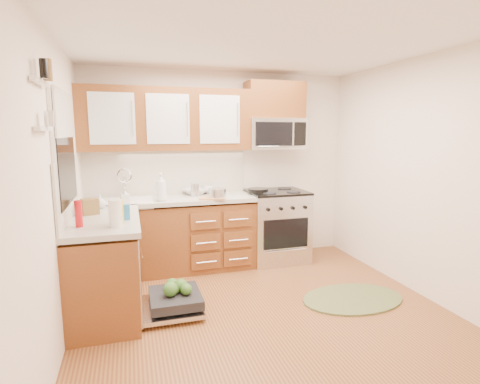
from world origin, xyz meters
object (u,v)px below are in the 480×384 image
object	(u,v)px
stock_pot	(217,194)
bowl_b	(194,192)
microwave	(275,134)
bowl_a	(195,192)
range	(276,226)
paper_towel_roll	(116,213)
cup	(208,189)
rug	(353,299)
skillet	(258,190)
cutting_board	(212,198)
sink	(126,211)
dishwasher	(171,303)
upper_cabinets	(167,119)

from	to	relation	value
stock_pot	bowl_b	xyz separation A→B (m)	(-0.21, 0.38, -0.03)
microwave	bowl_a	size ratio (longest dim) A/B	2.65
range	paper_towel_roll	world-z (taller)	paper_towel_roll
bowl_a	cup	bearing A→B (deg)	14.75
range	rug	bearing A→B (deg)	-77.58
skillet	cutting_board	size ratio (longest dim) A/B	0.85
microwave	paper_towel_roll	bearing A→B (deg)	-145.00
rug	stock_pot	xyz separation A→B (m)	(-1.17, 1.17, 0.98)
sink	stock_pot	xyz separation A→B (m)	(1.07, -0.20, 0.19)
bowl_b	sink	bearing A→B (deg)	-168.08
dishwasher	paper_towel_roll	world-z (taller)	paper_towel_roll
dishwasher	cutting_board	xyz separation A→B (m)	(0.62, 0.92, 0.84)
bowl_b	dishwasher	bearing A→B (deg)	-109.59
upper_cabinets	rug	distance (m)	2.95
upper_cabinets	sink	bearing A→B (deg)	-163.55
sink	range	bearing A→B (deg)	0.30
microwave	cup	world-z (taller)	microwave
bowl_a	bowl_b	size ratio (longest dim) A/B	1.17
skillet	bowl_a	xyz separation A→B (m)	(-0.79, 0.20, -0.01)
paper_towel_roll	cup	bearing A→B (deg)	53.33
rug	cup	distance (m)	2.21
upper_cabinets	skillet	distance (m)	1.45
bowl_b	cup	xyz separation A→B (m)	(0.19, 0.05, 0.02)
rug	bowl_b	xyz separation A→B (m)	(-1.38, 1.55, 0.95)
skillet	cup	distance (m)	0.65
cutting_board	bowl_a	world-z (taller)	bowl_a
microwave	bowl_b	bearing A→B (deg)	177.34
stock_pot	cup	size ratio (longest dim) A/B	1.53
sink	bowl_a	world-z (taller)	bowl_a
upper_cabinets	stock_pot	size ratio (longest dim) A/B	9.69
upper_cabinets	paper_towel_roll	bearing A→B (deg)	-112.63
upper_cabinets	range	size ratio (longest dim) A/B	2.16
microwave	cup	xyz separation A→B (m)	(-0.88, 0.10, -0.72)
stock_pot	cutting_board	bearing A→B (deg)	180.00
cutting_board	skillet	bearing A→B (deg)	15.27
sink	skillet	distance (m)	1.66
upper_cabinets	cup	xyz separation A→B (m)	(0.52, 0.07, -0.90)
range	cutting_board	distance (m)	1.05
stock_pot	bowl_a	size ratio (longest dim) A/B	0.74
dishwasher	bowl_b	size ratio (longest dim) A/B	2.85
paper_towel_roll	bowl_a	size ratio (longest dim) A/B	0.82
dishwasher	skillet	size ratio (longest dim) A/B	2.66
cutting_board	stock_pot	bearing A→B (deg)	0.00
sink	microwave	bearing A→B (deg)	3.85
microwave	bowl_b	xyz separation A→B (m)	(-1.08, 0.05, -0.74)
sink	cutting_board	world-z (taller)	cutting_board
skillet	stock_pot	xyz separation A→B (m)	(-0.58, -0.18, 0.01)
dishwasher	cup	distance (m)	1.74
cutting_board	bowl_b	size ratio (longest dim) A/B	1.26
rug	cup	world-z (taller)	cup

